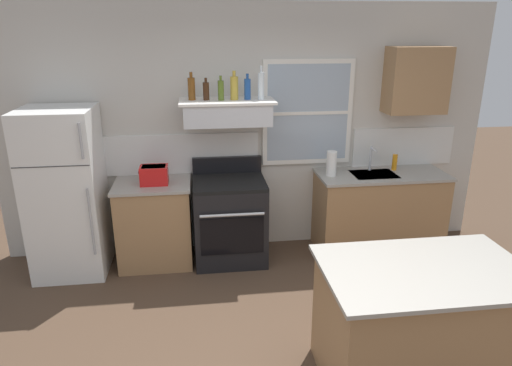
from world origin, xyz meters
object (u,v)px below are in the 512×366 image
(toaster, at_px, (154,175))
(kitchen_island, at_px, (419,325))
(bottle_amber_wine, at_px, (191,88))
(bottle_brown_stout, at_px, (206,91))
(bottle_olive_oil_square, at_px, (221,90))
(bottle_champagne_gold_foil, at_px, (234,88))
(bottle_blue_liqueur, at_px, (247,89))
(paper_towel_roll, at_px, (331,163))
(refrigerator, at_px, (66,193))
(stove_range, at_px, (230,219))
(bottle_clear_tall, at_px, (261,85))
(dish_soap_bottle, at_px, (395,162))

(toaster, bearing_deg, kitchen_island, -45.97)
(toaster, xyz_separation_m, bottle_amber_wine, (0.42, 0.12, 0.85))
(bottle_brown_stout, distance_m, bottle_olive_oil_square, 0.15)
(bottle_champagne_gold_foil, distance_m, bottle_blue_liqueur, 0.13)
(paper_towel_roll, bearing_deg, refrigerator, -178.75)
(stove_range, distance_m, bottle_amber_wine, 1.44)
(bottle_olive_oil_square, bearing_deg, bottle_brown_stout, 168.56)
(bottle_amber_wine, height_order, bottle_olive_oil_square, bottle_amber_wine)
(bottle_clear_tall, bearing_deg, stove_range, -170.64)
(refrigerator, xyz_separation_m, bottle_champagne_gold_foil, (1.73, 0.10, 1.01))
(bottle_amber_wine, xyz_separation_m, bottle_champagne_gold_foil, (0.43, -0.04, 0.00))
(bottle_amber_wine, xyz_separation_m, dish_soap_bottle, (2.23, 0.02, -0.86))
(dish_soap_bottle, xyz_separation_m, kitchen_island, (-0.70, -2.15, -0.54))
(stove_range, height_order, bottle_clear_tall, bottle_clear_tall)
(bottle_olive_oil_square, height_order, bottle_champagne_gold_foil, bottle_champagne_gold_foil)
(bottle_amber_wine, relative_size, bottle_olive_oil_square, 1.14)
(refrigerator, xyz_separation_m, bottle_clear_tall, (2.00, 0.08, 1.03))
(bottle_olive_oil_square, relative_size, paper_towel_roll, 0.90)
(bottle_blue_liqueur, relative_size, bottle_clear_tall, 0.76)
(refrigerator, height_order, bottle_brown_stout, bottle_brown_stout)
(refrigerator, bearing_deg, bottle_clear_tall, 2.29)
(dish_soap_bottle, bearing_deg, paper_towel_roll, -172.55)
(toaster, distance_m, dish_soap_bottle, 2.65)
(bottle_amber_wine, height_order, kitchen_island, bottle_amber_wine)
(bottle_champagne_gold_foil, distance_m, dish_soap_bottle, 2.00)
(refrigerator, bearing_deg, paper_towel_roll, 1.25)
(paper_towel_roll, xyz_separation_m, kitchen_island, (0.06, -2.05, -0.59))
(stove_range, xyz_separation_m, bottle_amber_wine, (-0.35, 0.12, 1.40))
(bottle_olive_oil_square, bearing_deg, stove_range, -46.81)
(bottle_brown_stout, distance_m, paper_towel_roll, 1.54)
(toaster, distance_m, bottle_olive_oil_square, 1.10)
(bottle_amber_wine, bearing_deg, bottle_brown_stout, -9.53)
(bottle_brown_stout, bearing_deg, bottle_blue_liqueur, -1.48)
(refrigerator, distance_m, bottle_blue_liqueur, 2.11)
(refrigerator, height_order, bottle_clear_tall, bottle_clear_tall)
(bottle_clear_tall, bearing_deg, kitchen_island, -68.11)
(kitchen_island, bearing_deg, bottle_blue_liqueur, 114.78)
(refrigerator, height_order, bottle_blue_liqueur, bottle_blue_liqueur)
(stove_range, relative_size, bottle_brown_stout, 4.93)
(bottle_brown_stout, xyz_separation_m, bottle_clear_tall, (0.55, -0.04, 0.05))
(bottle_brown_stout, xyz_separation_m, kitchen_island, (1.38, -2.11, -1.38))
(bottle_amber_wine, relative_size, bottle_blue_liqueur, 1.08)
(stove_range, distance_m, kitchen_island, 2.34)
(bottle_amber_wine, xyz_separation_m, bottle_clear_tall, (0.70, -0.06, 0.02))
(bottle_olive_oil_square, xyz_separation_m, bottle_clear_tall, (0.40, -0.01, 0.04))
(kitchen_island, bearing_deg, bottle_brown_stout, 123.29)
(bottle_amber_wine, distance_m, bottle_champagne_gold_foil, 0.43)
(bottle_amber_wine, relative_size, kitchen_island, 0.20)
(toaster, xyz_separation_m, bottle_clear_tall, (1.11, 0.06, 0.88))
(toaster, bearing_deg, bottle_champagne_gold_foil, 5.66)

